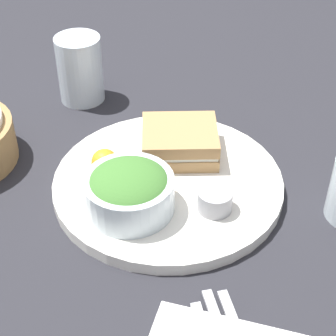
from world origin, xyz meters
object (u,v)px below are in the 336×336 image
object	(u,v)px
sandwich	(177,141)
dressing_cup	(215,200)
salad_bowl	(129,190)
drink_glass	(80,69)
plate	(168,183)

from	to	relation	value
sandwich	dressing_cup	xyz separation A→B (m)	(-0.11, -0.08, -0.01)
sandwich	dressing_cup	bearing A→B (deg)	-142.28
salad_bowl	dressing_cup	distance (m)	0.12
drink_glass	salad_bowl	bearing A→B (deg)	-145.61
plate	salad_bowl	distance (m)	0.09
dressing_cup	drink_glass	world-z (taller)	drink_glass
plate	sandwich	bearing A→B (deg)	4.04
salad_bowl	dressing_cup	world-z (taller)	salad_bowl
sandwich	plate	bearing A→B (deg)	-175.96
plate	salad_bowl	bearing A→B (deg)	156.35
sandwich	salad_bowl	xyz separation A→B (m)	(-0.14, 0.03, 0.01)
plate	drink_glass	size ratio (longest dim) A/B	2.81
plate	dressing_cup	size ratio (longest dim) A/B	6.96
sandwich	dressing_cup	world-z (taller)	sandwich
sandwich	drink_glass	bearing A→B (deg)	57.88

